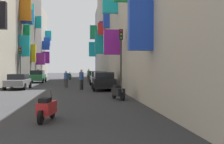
{
  "coord_description": "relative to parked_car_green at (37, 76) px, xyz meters",
  "views": [
    {
      "loc": [
        1.67,
        -3.8,
        1.93
      ],
      "look_at": [
        4.51,
        22.46,
        1.51
      ],
      "focal_mm": 48.36,
      "sensor_mm": 36.0,
      "label": 1
    }
  ],
  "objects": [
    {
      "name": "pedestrian_near_left",
      "position": [
        4.0,
        -9.51,
        -0.02
      ],
      "size": [
        0.48,
        0.48,
        1.59
      ],
      "color": "#373737",
      "rests_on": "ground"
    },
    {
      "name": "scooter_green",
      "position": [
        3.84,
        8.36,
        -0.34
      ],
      "size": [
        0.46,
        1.98,
        1.13
      ],
      "color": "#287F3D",
      "rests_on": "ground"
    },
    {
      "name": "scooter_black",
      "position": [
        7.57,
        -21.0,
        -0.34
      ],
      "size": [
        0.7,
        1.82,
        1.13
      ],
      "color": "black",
      "rests_on": "ground"
    },
    {
      "name": "scooter_red",
      "position": [
        4.12,
        -27.84,
        -0.34
      ],
      "size": [
        0.65,
        1.83,
        1.13
      ],
      "color": "red",
      "rests_on": "ground"
    },
    {
      "name": "building_right_mid_b",
      "position": [
        11.59,
        21.23,
        5.82
      ],
      "size": [
        7.39,
        7.58,
        13.22
      ],
      "color": "gray",
      "rests_on": "ground"
    },
    {
      "name": "traffic_light_far_corner",
      "position": [
        -1.01,
        -5.75,
        2.02
      ],
      "size": [
        0.26,
        0.34,
        4.12
      ],
      "color": "#2D2D2D",
      "rests_on": "ground"
    },
    {
      "name": "scooter_orange",
      "position": [
        -0.06,
        4.45,
        -0.34
      ],
      "size": [
        0.82,
        1.71,
        1.13
      ],
      "color": "orange",
      "rests_on": "ground"
    },
    {
      "name": "scooter_silver",
      "position": [
        6.81,
        11.45,
        -0.34
      ],
      "size": [
        0.65,
        1.83,
        1.13
      ],
      "color": "#ADADB2",
      "rests_on": "ground"
    },
    {
      "name": "parked_car_silver",
      "position": [
        7.53,
        5.57,
        -0.07
      ],
      "size": [
        1.88,
        4.39,
        1.38
      ],
      "color": "#B7B7BC",
      "rests_on": "ground"
    },
    {
      "name": "pedestrian_crossing",
      "position": [
        5.45,
        -12.6,
        0.06
      ],
      "size": [
        0.43,
        0.43,
        1.73
      ],
      "color": "#252525",
      "rests_on": "ground"
    },
    {
      "name": "building_right_mid_a",
      "position": [
        11.61,
        6.49,
        8.08
      ],
      "size": [
        7.25,
        21.87,
        17.78
      ],
      "color": "#9E9384",
      "rests_on": "ground"
    },
    {
      "name": "parked_car_white",
      "position": [
        7.4,
        -5.88,
        -0.04
      ],
      "size": [
        2.01,
        3.98,
        1.46
      ],
      "color": "white",
      "rests_on": "ground"
    },
    {
      "name": "parked_car_green",
      "position": [
        0.0,
        0.0,
        0.0
      ],
      "size": [
        1.91,
        4.29,
        1.54
      ],
      "color": "#236638",
      "rests_on": "ground"
    },
    {
      "name": "pedestrian_near_right",
      "position": [
        -0.69,
        6.13,
        0.09
      ],
      "size": [
        0.52,
        0.52,
        1.78
      ],
      "color": "black",
      "rests_on": "ground"
    },
    {
      "name": "traffic_light_near_corner",
      "position": [
        8.24,
        -17.45,
        2.33
      ],
      "size": [
        0.26,
        0.34,
        4.64
      ],
      "color": "#2D2D2D",
      "rests_on": "ground"
    },
    {
      "name": "scooter_blue",
      "position": [
        3.48,
        13.69,
        -0.34
      ],
      "size": [
        0.68,
        1.86,
        1.13
      ],
      "color": "#2D4CAD",
      "rests_on": "ground"
    },
    {
      "name": "building_left_mid_c",
      "position": [
        -4.38,
        8.11,
        7.84
      ],
      "size": [
        7.34,
        14.74,
        17.3
      ],
      "color": "slate",
      "rests_on": "ground"
    },
    {
      "name": "building_left_far",
      "position": [
        -4.36,
        20.23,
        5.65
      ],
      "size": [
        7.34,
        9.54,
        12.91
      ],
      "color": "#B2A899",
      "rests_on": "ground"
    },
    {
      "name": "pedestrian_mid_street",
      "position": [
        6.49,
        0.92,
        0.04
      ],
      "size": [
        0.5,
        0.5,
        1.69
      ],
      "color": "#363636",
      "rests_on": "ground"
    },
    {
      "name": "parked_car_grey",
      "position": [
        -0.13,
        -11.34,
        -0.09
      ],
      "size": [
        1.84,
        4.14,
        1.33
      ],
      "color": "slate",
      "rests_on": "ground"
    },
    {
      "name": "parked_car_black",
      "position": [
        7.3,
        -13.57,
        -0.01
      ],
      "size": [
        1.92,
        4.0,
        1.52
      ],
      "color": "black",
      "rests_on": "ground"
    },
    {
      "name": "ground_plane",
      "position": [
        3.62,
        -4.99,
        -0.8
      ],
      "size": [
        140.0,
        140.0,
        0.0
      ],
      "primitive_type": "plane",
      "color": "#2D2D30"
    }
  ]
}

